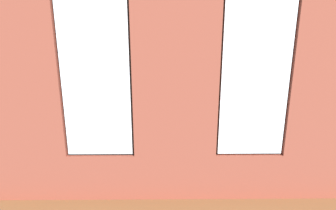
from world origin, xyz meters
name	(u,v)px	position (x,y,z in m)	size (l,w,h in m)	color
ground_plane	(171,142)	(0.00, 0.00, -0.05)	(6.43, 5.42, 0.10)	brown
brick_wall_with_windows	(175,98)	(0.00, 2.33, 1.59)	(5.83, 0.30, 3.27)	brown
white_wall_right	(42,75)	(2.87, 0.20, 1.64)	(0.10, 4.42, 3.27)	silver
couch_by_window	(160,159)	(0.24, 1.68, 0.33)	(1.90, 0.87, 0.80)	black
couch_left	(266,130)	(-2.22, 0.18, 0.33)	(0.87, 2.03, 0.80)	black
coffee_table	(160,120)	(0.29, -0.45, 0.37)	(1.54, 0.73, 0.42)	#A87547
cup_ceramic	(164,117)	(0.18, -0.34, 0.47)	(0.08, 0.08, 0.10)	#33567F
candle_jar	(176,114)	(-0.13, -0.58, 0.48)	(0.08, 0.08, 0.12)	#B7333D
table_plant_small	(160,113)	(0.29, -0.45, 0.56)	(0.15, 0.15, 0.25)	gray
remote_silver	(141,119)	(0.75, -0.34, 0.43)	(0.05, 0.17, 0.02)	#B2B2B7
media_console	(67,129)	(2.57, -0.12, 0.26)	(1.12, 0.42, 0.51)	black
tv_flatscreen	(64,102)	(2.57, -0.12, 0.94)	(1.21, 0.20, 0.85)	black
papasan_chair	(158,109)	(0.36, -1.25, 0.45)	(1.16, 1.16, 0.71)	olive
potted_plant_foreground_right	(95,92)	(2.25, -1.67, 0.87)	(1.09, 0.97, 1.33)	brown
potted_plant_by_left_couch	(234,109)	(-1.82, -1.28, 0.44)	(0.35, 0.35, 0.66)	gray
potted_plant_mid_room_small	(200,121)	(-0.79, -0.68, 0.27)	(0.27, 0.27, 0.42)	brown
potted_plant_near_tv	(74,126)	(2.02, 0.89, 0.67)	(0.73, 0.73, 1.01)	#9E5638
potted_plant_corner_far_left	(311,145)	(-2.38, 1.78, 0.62)	(0.85, 1.11, 1.36)	beige
potted_plant_beside_window_right	(96,139)	(1.33, 1.78, 0.76)	(0.81, 0.81, 1.18)	#9E5638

